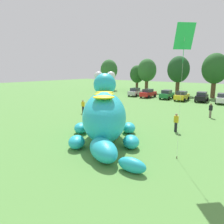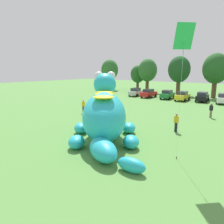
{
  "view_description": "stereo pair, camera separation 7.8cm",
  "coord_description": "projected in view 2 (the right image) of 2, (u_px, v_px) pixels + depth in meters",
  "views": [
    {
      "loc": [
        10.91,
        -11.97,
        5.67
      ],
      "look_at": [
        0.1,
        1.85,
        2.15
      ],
      "focal_mm": 34.47,
      "sensor_mm": 36.0,
      "label": 1
    },
    {
      "loc": [
        10.97,
        -11.92,
        5.67
      ],
      "look_at": [
        0.1,
        1.85,
        2.15
      ],
      "focal_mm": 34.47,
      "sensor_mm": 36.0,
      "label": 2
    }
  ],
  "objects": [
    {
      "name": "tree_left",
      "position": [
        138.0,
        74.0,
        55.3
      ],
      "size": [
        3.72,
        3.72,
        6.6
      ],
      "color": "brown",
      "rests_on": "ground"
    },
    {
      "name": "giant_inflatable_creature",
      "position": [
        104.0,
        116.0,
        17.14
      ],
      "size": [
        9.53,
        8.37,
        5.45
      ],
      "color": "#23B2C6",
      "rests_on": "ground"
    },
    {
      "name": "spectator_by_cars",
      "position": [
        176.0,
        123.0,
        19.55
      ],
      "size": [
        0.38,
        0.26,
        1.71
      ],
      "color": "black",
      "rests_on": "ground"
    },
    {
      "name": "car_red",
      "position": [
        149.0,
        93.0,
        43.35
      ],
      "size": [
        2.01,
        4.14,
        1.72
      ],
      "color": "red",
      "rests_on": "ground"
    },
    {
      "name": "car_white",
      "position": [
        223.0,
        98.0,
        35.61
      ],
      "size": [
        2.41,
        4.31,
        1.72
      ],
      "color": "white",
      "rests_on": "ground"
    },
    {
      "name": "spectator_mid_field",
      "position": [
        211.0,
        111.0,
        25.25
      ],
      "size": [
        0.38,
        0.26,
        1.71
      ],
      "color": "#726656",
      "rests_on": "ground"
    },
    {
      "name": "tethered_flying_kite",
      "position": [
        184.0,
        38.0,
        12.37
      ],
      "size": [
        1.13,
        1.13,
        8.24
      ],
      "color": "brown",
      "rests_on": "ground"
    },
    {
      "name": "ground_plane",
      "position": [
        96.0,
        142.0,
        16.95
      ],
      "size": [
        160.0,
        160.0,
        0.0
      ],
      "primitive_type": "plane",
      "color": "#568E42"
    },
    {
      "name": "tree_far_left",
      "position": [
        110.0,
        70.0,
        58.78
      ],
      "size": [
        4.62,
        4.62,
        8.2
      ],
      "color": "brown",
      "rests_on": "ground"
    },
    {
      "name": "tree_centre",
      "position": [
        216.0,
        69.0,
        41.65
      ],
      "size": [
        4.9,
        4.9,
        8.7
      ],
      "color": "brown",
      "rests_on": "ground"
    },
    {
      "name": "car_yellow",
      "position": [
        182.0,
        96.0,
        39.01
      ],
      "size": [
        2.14,
        4.2,
        1.72
      ],
      "color": "yellow",
      "rests_on": "ground"
    },
    {
      "name": "car_silver",
      "position": [
        136.0,
        92.0,
        45.7
      ],
      "size": [
        2.29,
        4.27,
        1.72
      ],
      "color": "#B7BABF",
      "rests_on": "ground"
    },
    {
      "name": "tree_mid_left",
      "position": [
        148.0,
        70.0,
        52.44
      ],
      "size": [
        4.57,
        4.57,
        8.12
      ],
      "color": "brown",
      "rests_on": "ground"
    },
    {
      "name": "spectator_wandering",
      "position": [
        83.0,
        107.0,
        27.98
      ],
      "size": [
        0.38,
        0.26,
        1.71
      ],
      "color": "black",
      "rests_on": "ground"
    },
    {
      "name": "car_black",
      "position": [
        202.0,
        97.0,
        37.81
      ],
      "size": [
        2.35,
        4.29,
        1.72
      ],
      "color": "black",
      "rests_on": "ground"
    },
    {
      "name": "tree_centre_left",
      "position": [
        179.0,
        70.0,
        46.96
      ],
      "size": [
        4.75,
        4.75,
        8.44
      ],
      "color": "brown",
      "rests_on": "ground"
    },
    {
      "name": "car_green",
      "position": [
        167.0,
        94.0,
        41.34
      ],
      "size": [
        2.21,
        4.23,
        1.72
      ],
      "color": "#1E7238",
      "rests_on": "ground"
    }
  ]
}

